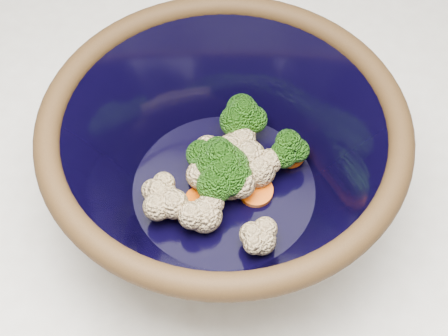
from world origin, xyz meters
TOP-DOWN VIEW (x-y plane):
  - counter at (0.00, 0.00)m, footprint 1.20×1.20m
  - mixing_bowl at (-0.09, -0.07)m, footprint 0.34×0.34m
  - vegetable_pile at (-0.09, -0.06)m, footprint 0.13×0.15m

SIDE VIEW (x-z plane):
  - counter at x=0.00m, z-range 0.00..0.90m
  - vegetable_pile at x=-0.09m, z-range 0.93..0.98m
  - mixing_bowl at x=-0.09m, z-range 0.91..1.04m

